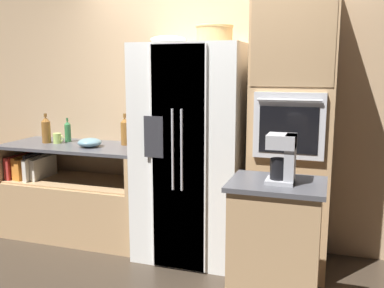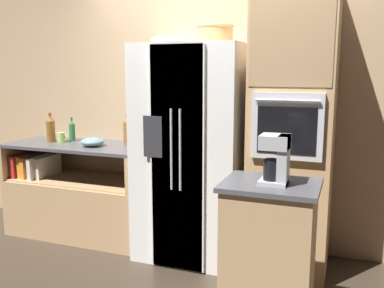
{
  "view_description": "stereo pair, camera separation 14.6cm",
  "coord_description": "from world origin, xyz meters",
  "px_view_note": "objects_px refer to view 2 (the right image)",
  "views": [
    {
      "loc": [
        1.1,
        -3.44,
        1.67
      ],
      "look_at": [
        -0.02,
        -0.02,
        1.03
      ],
      "focal_mm": 40.0,
      "sensor_mm": 36.0,
      "label": 1
    },
    {
      "loc": [
        1.24,
        -3.39,
        1.67
      ],
      "look_at": [
        -0.02,
        -0.02,
        1.03
      ],
      "focal_mm": 40.0,
      "sensor_mm": 36.0,
      "label": 2
    }
  ],
  "objects_px": {
    "bottle_wide": "(72,130)",
    "fruit_bowl": "(169,40)",
    "mug": "(62,137)",
    "bottle_short": "(51,129)",
    "coffee_maker": "(277,158)",
    "bottle_tall": "(127,131)",
    "mixing_bowl": "(92,142)",
    "wicker_basket": "(215,34)",
    "refrigerator": "(193,153)",
    "wall_oven": "(293,133)"
  },
  "relations": [
    {
      "from": "bottle_wide",
      "to": "fruit_bowl",
      "type": "bearing_deg",
      "value": -10.32
    },
    {
      "from": "mug",
      "to": "bottle_short",
      "type": "bearing_deg",
      "value": -174.61
    },
    {
      "from": "mug",
      "to": "coffee_maker",
      "type": "bearing_deg",
      "value": -23.45
    },
    {
      "from": "fruit_bowl",
      "to": "bottle_wide",
      "type": "bearing_deg",
      "value": 169.68
    },
    {
      "from": "fruit_bowl",
      "to": "mug",
      "type": "relative_size",
      "value": 2.66
    },
    {
      "from": "fruit_bowl",
      "to": "bottle_wide",
      "type": "height_order",
      "value": "fruit_bowl"
    },
    {
      "from": "bottle_tall",
      "to": "bottle_wide",
      "type": "distance_m",
      "value": 0.65
    },
    {
      "from": "bottle_tall",
      "to": "mixing_bowl",
      "type": "bearing_deg",
      "value": -144.02
    },
    {
      "from": "fruit_bowl",
      "to": "coffee_maker",
      "type": "xyz_separation_m",
      "value": [
        1.09,
        -0.91,
        -0.76
      ]
    },
    {
      "from": "fruit_bowl",
      "to": "bottle_tall",
      "type": "distance_m",
      "value": 1.03
    },
    {
      "from": "wicker_basket",
      "to": "bottle_short",
      "type": "height_order",
      "value": "wicker_basket"
    },
    {
      "from": "refrigerator",
      "to": "fruit_bowl",
      "type": "xyz_separation_m",
      "value": [
        -0.2,
        -0.04,
        0.97
      ]
    },
    {
      "from": "bottle_short",
      "to": "mug",
      "type": "distance_m",
      "value": 0.15
    },
    {
      "from": "mug",
      "to": "bottle_tall",
      "type": "bearing_deg",
      "value": 10.1
    },
    {
      "from": "bottle_short",
      "to": "coffee_maker",
      "type": "xyz_separation_m",
      "value": [
        2.45,
        -1.0,
        0.08
      ]
    },
    {
      "from": "wicker_basket",
      "to": "bottle_wide",
      "type": "bearing_deg",
      "value": 174.28
    },
    {
      "from": "wall_oven",
      "to": "wicker_basket",
      "type": "relative_size",
      "value": 7.26
    },
    {
      "from": "wall_oven",
      "to": "coffee_maker",
      "type": "distance_m",
      "value": 0.98
    },
    {
      "from": "bottle_tall",
      "to": "mug",
      "type": "xyz_separation_m",
      "value": [
        -0.69,
        -0.12,
        -0.09
      ]
    },
    {
      "from": "wicker_basket",
      "to": "mug",
      "type": "relative_size",
      "value": 2.76
    },
    {
      "from": "bottle_wide",
      "to": "mug",
      "type": "relative_size",
      "value": 2.12
    },
    {
      "from": "refrigerator",
      "to": "mug",
      "type": "xyz_separation_m",
      "value": [
        -1.44,
        0.06,
        0.04
      ]
    },
    {
      "from": "wicker_basket",
      "to": "coffee_maker",
      "type": "distance_m",
      "value": 1.45
    },
    {
      "from": "bottle_tall",
      "to": "mixing_bowl",
      "type": "distance_m",
      "value": 0.35
    },
    {
      "from": "fruit_bowl",
      "to": "mixing_bowl",
      "type": "bearing_deg",
      "value": 178.44
    },
    {
      "from": "wall_oven",
      "to": "bottle_wide",
      "type": "xyz_separation_m",
      "value": [
        -2.25,
        0.15,
        -0.11
      ]
    },
    {
      "from": "bottle_tall",
      "to": "mug",
      "type": "height_order",
      "value": "bottle_tall"
    },
    {
      "from": "wall_oven",
      "to": "fruit_bowl",
      "type": "relative_size",
      "value": 7.53
    },
    {
      "from": "bottle_tall",
      "to": "fruit_bowl",
      "type": "bearing_deg",
      "value": -21.98
    },
    {
      "from": "wall_oven",
      "to": "fruit_bowl",
      "type": "bearing_deg",
      "value": -176.12
    },
    {
      "from": "wicker_basket",
      "to": "fruit_bowl",
      "type": "bearing_deg",
      "value": -171.44
    },
    {
      "from": "refrigerator",
      "to": "bottle_wide",
      "type": "relative_size",
      "value": 7.7
    },
    {
      "from": "coffee_maker",
      "to": "bottle_tall",
      "type": "bearing_deg",
      "value": 145.4
    },
    {
      "from": "refrigerator",
      "to": "wall_oven",
      "type": "height_order",
      "value": "wall_oven"
    },
    {
      "from": "refrigerator",
      "to": "bottle_short",
      "type": "xyz_separation_m",
      "value": [
        -1.56,
        0.05,
        0.13
      ]
    },
    {
      "from": "mug",
      "to": "refrigerator",
      "type": "bearing_deg",
      "value": -2.5
    },
    {
      "from": "bottle_short",
      "to": "fruit_bowl",
      "type": "bearing_deg",
      "value": -3.68
    },
    {
      "from": "refrigerator",
      "to": "wicker_basket",
      "type": "height_order",
      "value": "wicker_basket"
    },
    {
      "from": "bottle_tall",
      "to": "bottle_wide",
      "type": "bearing_deg",
      "value": -179.67
    },
    {
      "from": "bottle_short",
      "to": "wall_oven",
      "type": "bearing_deg",
      "value": -0.37
    },
    {
      "from": "bottle_wide",
      "to": "bottle_short",
      "type": "bearing_deg",
      "value": -141.24
    },
    {
      "from": "bottle_wide",
      "to": "mug",
      "type": "distance_m",
      "value": 0.14
    },
    {
      "from": "refrigerator",
      "to": "bottle_tall",
      "type": "distance_m",
      "value": 0.78
    },
    {
      "from": "wicker_basket",
      "to": "bottle_tall",
      "type": "relative_size",
      "value": 1.02
    },
    {
      "from": "bottle_tall",
      "to": "bottle_wide",
      "type": "relative_size",
      "value": 1.27
    },
    {
      "from": "mixing_bowl",
      "to": "coffee_maker",
      "type": "height_order",
      "value": "coffee_maker"
    },
    {
      "from": "mug",
      "to": "mixing_bowl",
      "type": "height_order",
      "value": "mug"
    },
    {
      "from": "refrigerator",
      "to": "bottle_short",
      "type": "height_order",
      "value": "refrigerator"
    },
    {
      "from": "refrigerator",
      "to": "wicker_basket",
      "type": "bearing_deg",
      "value": 7.06
    },
    {
      "from": "bottle_short",
      "to": "coffee_maker",
      "type": "relative_size",
      "value": 0.99
    }
  ]
}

